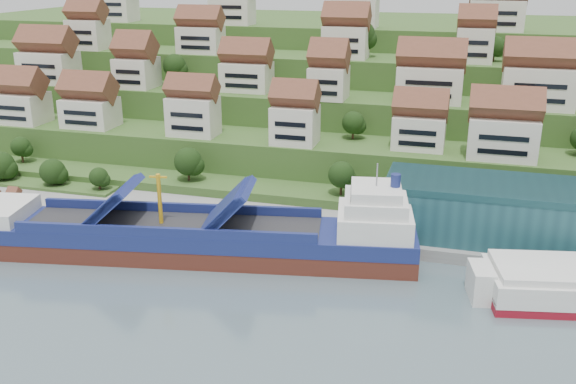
% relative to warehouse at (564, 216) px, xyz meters
% --- Properties ---
extents(ground, '(300.00, 300.00, 0.00)m').
position_rel_warehouse_xyz_m(ground, '(-52.00, -17.00, -7.20)').
color(ground, slate).
rests_on(ground, ground).
extents(quay, '(180.00, 14.00, 2.20)m').
position_rel_warehouse_xyz_m(quay, '(-32.00, -2.00, -6.10)').
color(quay, gray).
rests_on(quay, ground).
extents(pebble_beach, '(45.00, 20.00, 1.00)m').
position_rel_warehouse_xyz_m(pebble_beach, '(-110.00, -5.00, -6.70)').
color(pebble_beach, gray).
rests_on(pebble_beach, ground).
extents(hillside, '(260.00, 128.00, 31.00)m').
position_rel_warehouse_xyz_m(hillside, '(-52.00, 86.55, 3.46)').
color(hillside, '#2D4C1E').
rests_on(hillside, ground).
extents(hillside_village, '(156.35, 62.97, 29.24)m').
position_rel_warehouse_xyz_m(hillside_village, '(-49.81, 43.12, 17.01)').
color(hillside_village, silver).
rests_on(hillside_village, ground).
extents(hillside_trees, '(143.68, 62.35, 31.34)m').
position_rel_warehouse_xyz_m(hillside_trees, '(-59.75, 28.01, 9.68)').
color(hillside_trees, '#1C3712').
rests_on(hillside_trees, ground).
extents(warehouse, '(60.00, 15.00, 10.00)m').
position_rel_warehouse_xyz_m(warehouse, '(0.00, 0.00, 0.00)').
color(warehouse, '#1F4D55').
rests_on(warehouse, quay).
extents(flagpole, '(1.28, 0.16, 8.00)m').
position_rel_warehouse_xyz_m(flagpole, '(-33.89, -7.00, -0.32)').
color(flagpole, gray).
rests_on(flagpole, quay).
extents(cargo_ship, '(79.43, 25.42, 17.42)m').
position_rel_warehouse_xyz_m(cargo_ship, '(-60.02, -17.05, -3.89)').
color(cargo_ship, '#532319').
rests_on(cargo_ship, ground).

